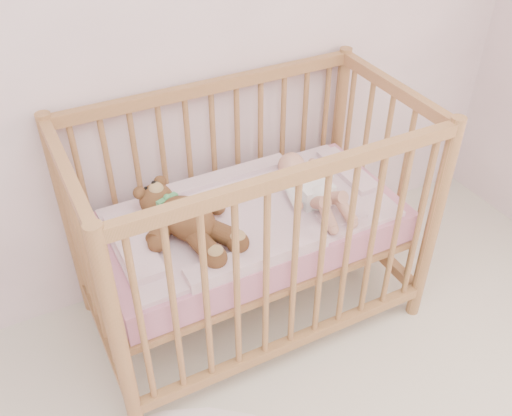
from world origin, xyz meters
TOP-DOWN VIEW (x-y plane):
  - wall_back at (0.00, 2.00)m, footprint 4.00×0.02m
  - crib at (0.43, 1.60)m, footprint 1.36×0.76m
  - mattress at (0.43, 1.60)m, footprint 1.22×0.62m
  - blanket at (0.43, 1.60)m, footprint 1.10×0.58m
  - baby at (0.69, 1.58)m, footprint 0.26×0.52m
  - teddy_bear at (0.16, 1.58)m, footprint 0.53×0.63m

SIDE VIEW (x-z plane):
  - mattress at x=0.43m, z-range 0.42..0.55m
  - crib at x=0.43m, z-range 0.00..1.00m
  - blanket at x=0.43m, z-range 0.53..0.59m
  - baby at x=0.69m, z-range 0.57..0.70m
  - teddy_bear at x=0.16m, z-range 0.57..0.72m
  - wall_back at x=0.00m, z-range 0.00..2.70m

